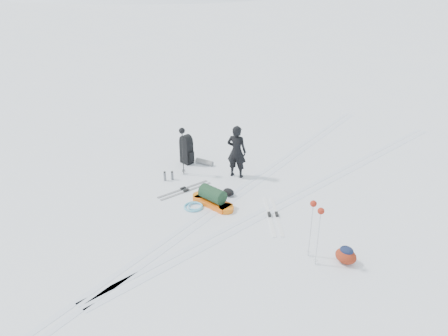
{
  "coord_description": "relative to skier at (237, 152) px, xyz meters",
  "views": [
    {
      "loc": [
        6.54,
        -8.02,
        6.03
      ],
      "look_at": [
        -0.13,
        0.01,
        0.95
      ],
      "focal_mm": 35.0,
      "sensor_mm": 36.0,
      "label": 1
    }
  ],
  "objects": [
    {
      "name": "ski_poles_silver",
      "position": [
        3.81,
        -2.14,
        0.37
      ],
      "size": [
        0.41,
        0.31,
        1.42
      ],
      "rotation": [
        0.0,
        0.0,
        -0.38
      ],
      "color": "silver",
      "rests_on": "ground"
    },
    {
      "name": "pulk_sled",
      "position": [
        0.57,
        -1.75,
        -0.61
      ],
      "size": [
        1.38,
        0.48,
        0.52
      ],
      "rotation": [
        0.0,
        0.0,
        -0.03
      ],
      "color": "#F25D0E",
      "rests_on": "ground"
    },
    {
      "name": "touring_skis_white",
      "position": [
        2.13,
        -1.17,
        -0.8
      ],
      "size": [
        1.51,
        1.62,
        0.07
      ],
      "rotation": [
        0.0,
        0.0,
        -0.83
      ],
      "color": "white",
      "rests_on": "ground"
    },
    {
      "name": "small_daypack",
      "position": [
        4.41,
        -1.75,
        -0.62
      ],
      "size": [
        0.52,
        0.42,
        0.41
      ],
      "rotation": [
        0.0,
        0.0,
        -0.16
      ],
      "color": "maroon",
      "rests_on": "ground"
    },
    {
      "name": "touring_skis_grey",
      "position": [
        -0.57,
        -1.66,
        -0.8
      ],
      "size": [
        0.61,
        1.69,
        0.06
      ],
      "rotation": [
        0.0,
        0.0,
        1.35
      ],
      "color": "gray",
      "rests_on": "ground"
    },
    {
      "name": "ground",
      "position": [
        0.74,
        -1.33,
        -0.81
      ],
      "size": [
        200.0,
        200.0,
        0.0
      ],
      "primitive_type": "plane",
      "color": "white",
      "rests_on": "ground"
    },
    {
      "name": "ski_poles_black",
      "position": [
        -1.33,
        -0.92,
        0.42
      ],
      "size": [
        0.19,
        0.19,
        1.51
      ],
      "rotation": [
        0.0,
        0.0,
        0.2
      ],
      "color": "black",
      "rests_on": "ground"
    },
    {
      "name": "thermos_pair",
      "position": [
        -1.39,
        -1.5,
        -0.67
      ],
      "size": [
        0.21,
        0.27,
        0.3
      ],
      "rotation": [
        0.0,
        0.0,
        0.2
      ],
      "color": "#5B5D62",
      "rests_on": "ground"
    },
    {
      "name": "expedition_rucksack",
      "position": [
        -1.75,
        -0.25,
        -0.37
      ],
      "size": [
        1.02,
        0.57,
        0.97
      ],
      "rotation": [
        0.0,
        0.0,
        -0.08
      ],
      "color": "black",
      "rests_on": "ground"
    },
    {
      "name": "rope_coil",
      "position": [
        0.28,
        -2.17,
        -0.78
      ],
      "size": [
        0.64,
        0.64,
        0.06
      ],
      "rotation": [
        0.0,
        0.0,
        -0.25
      ],
      "color": "#54B1CD",
      "rests_on": "ground"
    },
    {
      "name": "stuff_sack",
      "position": [
        0.58,
        -1.08,
        -0.71
      ],
      "size": [
        0.4,
        0.35,
        0.21
      ],
      "rotation": [
        0.0,
        0.0,
        0.33
      ],
      "color": "black",
      "rests_on": "ground"
    },
    {
      "name": "ski_tracks",
      "position": [
        1.35,
        -0.45,
        -0.81
      ],
      "size": [
        3.38,
        17.97,
        0.01
      ],
      "color": "silver",
      "rests_on": "ground"
    },
    {
      "name": "skier",
      "position": [
        0.0,
        0.0,
        0.0
      ],
      "size": [
        0.69,
        0.56,
        1.63
      ],
      "primitive_type": "imported",
      "rotation": [
        0.0,
        0.0,
        3.47
      ],
      "color": "black",
      "rests_on": "ground"
    }
  ]
}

